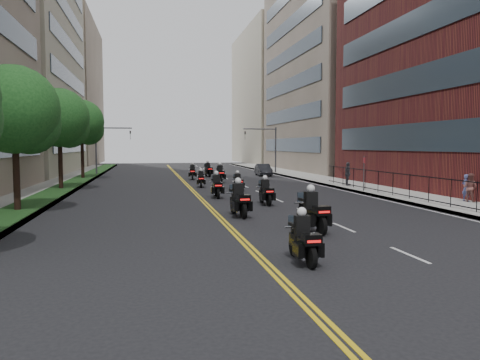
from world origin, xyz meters
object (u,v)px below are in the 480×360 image
object	(u,v)px
motorcycle_1	(312,213)
motorcycle_7	(220,174)
motorcycle_3	(266,193)
motorcycle_9	(208,170)
pedestrian_c	(348,174)
motorcycle_6	(201,180)
pedestrian_b	(470,188)
motorcycle_2	(239,201)
motorcycle_4	(217,187)
parked_sedan	(263,170)
motorcycle_8	(192,173)
motorcycle_5	(238,183)
pedestrian_a	(466,188)
motorcycle_0	(303,241)

from	to	relation	value
motorcycle_1	motorcycle_7	world-z (taller)	motorcycle_1
motorcycle_3	motorcycle_9	size ratio (longest dim) A/B	0.95
pedestrian_c	motorcycle_9	bearing A→B (deg)	37.83
motorcycle_6	motorcycle_7	distance (m)	5.45
pedestrian_b	motorcycle_2	bearing A→B (deg)	69.24
motorcycle_2	pedestrian_b	distance (m)	14.12
pedestrian_c	motorcycle_7	bearing A→B (deg)	58.15
motorcycle_4	parked_sedan	size ratio (longest dim) A/B	0.59
pedestrian_c	parked_sedan	bearing A→B (deg)	17.44
parked_sedan	motorcycle_3	bearing A→B (deg)	-99.91
motorcycle_8	motorcycle_9	xyz separation A→B (m)	(2.06, 3.90, 0.02)
motorcycle_5	pedestrian_a	world-z (taller)	pedestrian_a
motorcycle_2	motorcycle_5	size ratio (longest dim) A/B	1.21
pedestrian_b	pedestrian_c	distance (m)	12.07
pedestrian_a	motorcycle_8	bearing A→B (deg)	19.61
motorcycle_2	parked_sedan	xyz separation A→B (m)	(8.48, 29.26, -0.07)
parked_sedan	pedestrian_b	bearing A→B (deg)	-74.84
motorcycle_0	motorcycle_6	size ratio (longest dim) A/B	1.04
motorcycle_4	pedestrian_c	xyz separation A→B (m)	(11.61, 5.55, 0.40)
motorcycle_0	pedestrian_b	xyz separation A→B (m)	(13.85, 11.06, 0.34)
motorcycle_4	pedestrian_a	bearing A→B (deg)	-21.90
motorcycle_9	motorcycle_4	bearing A→B (deg)	-101.65
motorcycle_2	pedestrian_c	bearing A→B (deg)	45.06
motorcycle_2	pedestrian_a	bearing A→B (deg)	4.62
motorcycle_5	pedestrian_b	bearing A→B (deg)	-43.25
motorcycle_2	parked_sedan	size ratio (longest dim) A/B	0.62
motorcycle_8	pedestrian_c	xyz separation A→B (m)	(11.63, -11.25, 0.41)
motorcycle_1	pedestrian_a	bearing A→B (deg)	24.33
motorcycle_7	parked_sedan	bearing A→B (deg)	54.79
motorcycle_1	motorcycle_6	world-z (taller)	motorcycle_1
motorcycle_0	pedestrian_a	distance (m)	17.93
motorcycle_2	motorcycle_6	size ratio (longest dim) A/B	1.20
motorcycle_8	motorcycle_1	bearing A→B (deg)	-81.51
motorcycle_8	motorcycle_9	size ratio (longest dim) A/B	0.97
motorcycle_8	motorcycle_6	bearing A→B (deg)	-86.16
pedestrian_a	motorcycle_0	bearing A→B (deg)	117.66
motorcycle_5	motorcycle_9	distance (m)	16.63
motorcycle_7	motorcycle_8	xyz separation A→B (m)	(-2.20, 4.04, -0.04)
motorcycle_7	motorcycle_1	bearing A→B (deg)	-88.93
motorcycle_3	motorcycle_6	xyz separation A→B (m)	(-2.40, 11.97, -0.06)
motorcycle_0	motorcycle_3	bearing A→B (deg)	79.96
motorcycle_1	motorcycle_3	distance (m)	8.68
motorcycle_1	parked_sedan	distance (m)	34.41
motorcycle_2	motorcycle_4	xyz separation A→B (m)	(0.12, 8.26, -0.04)
motorcycle_3	motorcycle_8	size ratio (longest dim) A/B	0.97
motorcycle_3	pedestrian_a	distance (m)	11.77
motorcycle_8	motorcycle_9	bearing A→B (deg)	66.85
motorcycle_2	motorcycle_9	xyz separation A→B (m)	(2.16, 28.96, -0.03)
pedestrian_a	pedestrian_b	size ratio (longest dim) A/B	0.96
motorcycle_9	motorcycle_6	bearing A→B (deg)	-105.70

